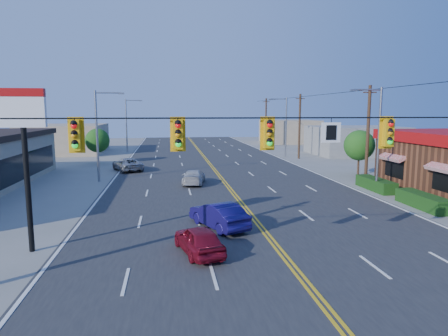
{
  "coord_description": "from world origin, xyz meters",
  "views": [
    {
      "loc": [
        -4.87,
        -14.26,
        6.26
      ],
      "look_at": [
        -0.91,
        13.66,
        2.2
      ],
      "focal_mm": 32.0,
      "sensor_mm": 36.0,
      "label": 1
    }
  ],
  "objects": [
    {
      "name": "tree_kfc_rear",
      "position": [
        13.5,
        22.0,
        2.93
      ],
      "size": [
        2.94,
        2.94,
        4.41
      ],
      "color": "#47301E",
      "rests_on": "ground"
    },
    {
      "name": "ground",
      "position": [
        0.0,
        0.0,
        0.0
      ],
      "size": [
        160.0,
        160.0,
        0.0
      ],
      "primitive_type": "plane",
      "color": "gray",
      "rests_on": "ground"
    },
    {
      "name": "signal_span",
      "position": [
        -0.12,
        0.0,
        4.89
      ],
      "size": [
        24.32,
        0.34,
        9.0
      ],
      "color": "#47301E",
      "rests_on": "ground"
    },
    {
      "name": "bld_west_far",
      "position": [
        -20.0,
        48.0,
        2.1
      ],
      "size": [
        11.0,
        12.0,
        4.2
      ],
      "primitive_type": "cube",
      "color": "tan",
      "rests_on": "ground"
    },
    {
      "name": "car_white",
      "position": [
        -2.71,
        19.33,
        0.61
      ],
      "size": [
        2.41,
        4.43,
        1.22
      ],
      "primitive_type": "imported",
      "rotation": [
        0.0,
        0.0,
        2.97
      ],
      "color": "#B8B8B8",
      "rests_on": "ground"
    },
    {
      "name": "streetlight_sw",
      "position": [
        -10.79,
        22.0,
        4.51
      ],
      "size": [
        2.55,
        0.25,
        8.0
      ],
      "color": "gray",
      "rests_on": "ground"
    },
    {
      "name": "streetlight_ne",
      "position": [
        10.79,
        38.0,
        4.51
      ],
      "size": [
        2.55,
        0.25,
        8.0
      ],
      "color": "gray",
      "rests_on": "ground"
    },
    {
      "name": "road",
      "position": [
        0.0,
        20.0,
        0.03
      ],
      "size": [
        20.0,
        120.0,
        0.06
      ],
      "primitive_type": "cube",
      "color": "#2D2D30",
      "rests_on": "ground"
    },
    {
      "name": "bld_east_far",
      "position": [
        19.0,
        62.0,
        2.2
      ],
      "size": [
        10.0,
        10.0,
        4.4
      ],
      "primitive_type": "cube",
      "color": "tan",
      "rests_on": "ground"
    },
    {
      "name": "utility_pole_near",
      "position": [
        12.2,
        18.0,
        4.2
      ],
      "size": [
        0.28,
        0.28,
        8.4
      ],
      "primitive_type": "cylinder",
      "color": "#47301E",
      "rests_on": "ground"
    },
    {
      "name": "car_blue",
      "position": [
        -2.26,
        6.26,
        0.69
      ],
      "size": [
        3.01,
        4.41,
        1.38
      ],
      "primitive_type": "imported",
      "rotation": [
        0.0,
        0.0,
        3.55
      ],
      "color": "#150E56",
      "rests_on": "ground"
    },
    {
      "name": "pizza_hut_sign",
      "position": [
        -11.0,
        4.0,
        5.18
      ],
      "size": [
        1.9,
        0.3,
        6.85
      ],
      "color": "black",
      "rests_on": "ground"
    },
    {
      "name": "tree_west",
      "position": [
        -13.0,
        34.0,
        2.79
      ],
      "size": [
        2.8,
        2.8,
        4.2
      ],
      "color": "#47301E",
      "rests_on": "ground"
    },
    {
      "name": "car_silver",
      "position": [
        -9.07,
        27.95,
        0.66
      ],
      "size": [
        3.86,
        5.27,
        1.33
      ],
      "primitive_type": "imported",
      "rotation": [
        0.0,
        0.0,
        3.53
      ],
      "color": "#99999E",
      "rests_on": "ground"
    },
    {
      "name": "streetlight_se",
      "position": [
        10.79,
        14.0,
        4.51
      ],
      "size": [
        2.55,
        0.25,
        8.0
      ],
      "color": "gray",
      "rests_on": "ground"
    },
    {
      "name": "bld_east_mid",
      "position": [
        22.0,
        40.0,
        2.0
      ],
      "size": [
        12.0,
        10.0,
        4.0
      ],
      "primitive_type": "cube",
      "color": "gray",
      "rests_on": "ground"
    },
    {
      "name": "streetlight_nw",
      "position": [
        -10.79,
        48.0,
        4.51
      ],
      "size": [
        2.55,
        0.25,
        8.0
      ],
      "color": "gray",
      "rests_on": "ground"
    },
    {
      "name": "utility_pole_mid",
      "position": [
        12.2,
        36.0,
        4.2
      ],
      "size": [
        0.28,
        0.28,
        8.4
      ],
      "primitive_type": "cylinder",
      "color": "#47301E",
      "rests_on": "ground"
    },
    {
      "name": "car_magenta",
      "position": [
        -3.6,
        2.53,
        0.62
      ],
      "size": [
        2.29,
        3.87,
        1.24
      ],
      "primitive_type": "imported",
      "rotation": [
        0.0,
        0.0,
        3.39
      ],
      "color": "maroon",
      "rests_on": "ground"
    },
    {
      "name": "utility_pole_far",
      "position": [
        12.2,
        54.0,
        4.2
      ],
      "size": [
        0.28,
        0.28,
        8.4
      ],
      "primitive_type": "cylinder",
      "color": "#47301E",
      "rests_on": "ground"
    }
  ]
}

